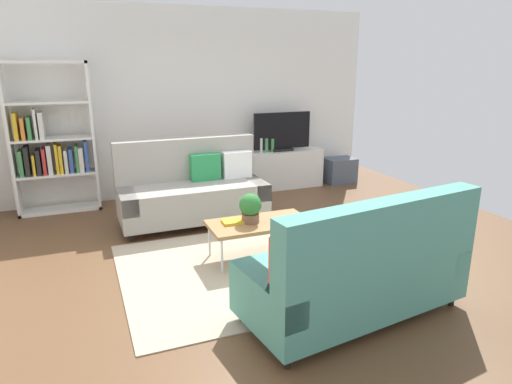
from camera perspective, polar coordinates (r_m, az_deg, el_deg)
The scene contains 16 objects.
ground_plane at distance 5.08m, azimuth -1.89°, elevation -8.09°, with size 7.68×7.68×0.00m, color brown.
wall_far at distance 7.36m, azimuth -9.54°, elevation 10.99°, with size 6.40×0.12×2.90m, color white.
area_rug at distance 4.86m, azimuth 0.75°, elevation -9.19°, with size 2.90×2.20×0.01m, color tan.
couch_beige at distance 6.06m, azimuth -8.00°, elevation 0.31°, with size 1.91×0.86×1.10m.
couch_green at distance 3.85m, azimuth 12.69°, elevation -9.55°, with size 2.00×1.09×1.10m.
coffee_table at distance 4.90m, azimuth 0.42°, elevation -4.07°, with size 1.10×0.56×0.42m.
tv_console at distance 7.73m, azimuth 3.17°, elevation 2.93°, with size 1.40×0.44×0.64m, color silver.
tv at distance 7.59m, azimuth 3.31°, elevation 7.55°, with size 1.00×0.20×0.64m.
bookshelf at distance 6.94m, azimuth -24.46°, elevation 5.56°, with size 1.10×0.36×2.10m.
storage_trunk at distance 8.18m, azimuth 10.48°, elevation 2.71°, with size 0.52×0.40×0.44m, color #4C5666.
potted_plant at distance 4.82m, azimuth -0.72°, elevation -1.96°, with size 0.24×0.24×0.32m.
table_book_0 at distance 4.86m, azimuth -2.83°, elevation -3.74°, with size 0.24×0.18×0.03m, color gold.
vase_0 at distance 7.47m, azimuth -1.01°, elevation 5.65°, with size 0.14×0.14×0.17m, color silver.
bottle_0 at distance 7.45m, azimuth 0.65°, elevation 5.91°, with size 0.04×0.04×0.24m, color silver.
bottle_1 at distance 7.49m, azimuth 1.33°, elevation 5.93°, with size 0.06×0.06×0.23m, color #3F8C4C.
bottle_2 at distance 7.53m, azimuth 2.09°, elevation 5.93°, with size 0.06×0.06×0.22m, color #3F8C4C.
Camera 1 is at (-1.55, -4.37, 2.09)m, focal length 31.70 mm.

